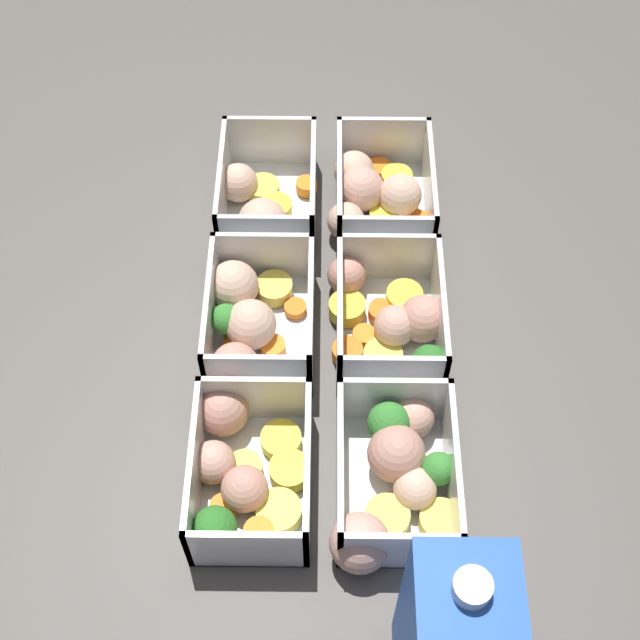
{
  "coord_description": "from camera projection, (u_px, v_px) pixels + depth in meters",
  "views": [
    {
      "loc": [
        0.47,
        0.0,
        0.71
      ],
      "look_at": [
        0.0,
        0.0,
        0.02
      ],
      "focal_mm": 50.0,
      "sensor_mm": 36.0,
      "label": 1
    }
  ],
  "objects": [
    {
      "name": "container_near_left",
      "position": [
        259.0,
        201.0,
        0.92
      ],
      "size": [
        0.15,
        0.11,
        0.07
      ],
      "color": "white",
      "rests_on": "ground_plane"
    },
    {
      "name": "container_near_center",
      "position": [
        244.0,
        319.0,
        0.83
      ],
      "size": [
        0.16,
        0.1,
        0.07
      ],
      "color": "white",
      "rests_on": "ground_plane"
    },
    {
      "name": "container_far_left",
      "position": [
        372.0,
        194.0,
        0.93
      ],
      "size": [
        0.15,
        0.12,
        0.07
      ],
      "color": "white",
      "rests_on": "ground_plane"
    },
    {
      "name": "juice_carton",
      "position": [
        444.0,
        634.0,
        0.6
      ],
      "size": [
        0.07,
        0.07,
        0.2
      ],
      "color": "blue",
      "rests_on": "ground_plane"
    },
    {
      "name": "ground_plane",
      "position": [
        320.0,
        334.0,
        0.86
      ],
      "size": [
        4.0,
        4.0,
        0.0
      ],
      "primitive_type": "plane",
      "color": "#56514C"
    },
    {
      "name": "container_far_center",
      "position": [
        386.0,
        318.0,
        0.84
      ],
      "size": [
        0.15,
        0.13,
        0.07
      ],
      "color": "white",
      "rests_on": "ground_plane"
    },
    {
      "name": "container_near_right",
      "position": [
        236.0,
        470.0,
        0.75
      ],
      "size": [
        0.16,
        0.12,
        0.07
      ],
      "color": "white",
      "rests_on": "ground_plane"
    },
    {
      "name": "container_far_right",
      "position": [
        389.0,
        477.0,
        0.74
      ],
      "size": [
        0.17,
        0.12,
        0.07
      ],
      "color": "white",
      "rests_on": "ground_plane"
    }
  ]
}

